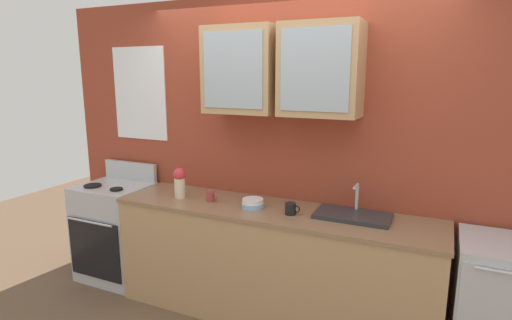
{
  "coord_description": "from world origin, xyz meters",
  "views": [
    {
      "loc": [
        1.18,
        -2.84,
        1.95
      ],
      "look_at": [
        -0.13,
        0.0,
        1.3
      ],
      "focal_mm": 29.04,
      "sensor_mm": 36.0,
      "label": 1
    }
  ],
  "objects_px": {
    "vase": "(180,182)",
    "dishwasher": "(505,312)",
    "sink_faucet": "(353,215)",
    "cup_near_sink": "(291,209)",
    "stove_range": "(116,231)",
    "cup_near_bowls": "(211,196)",
    "bowl_stack": "(253,203)"
  },
  "relations": [
    {
      "from": "vase",
      "to": "dishwasher",
      "type": "bearing_deg",
      "value": 0.97
    },
    {
      "from": "sink_faucet",
      "to": "cup_near_sink",
      "type": "distance_m",
      "value": 0.46
    },
    {
      "from": "stove_range",
      "to": "dishwasher",
      "type": "height_order",
      "value": "stove_range"
    },
    {
      "from": "stove_range",
      "to": "cup_near_bowls",
      "type": "bearing_deg",
      "value": -1.75
    },
    {
      "from": "stove_range",
      "to": "dishwasher",
      "type": "xyz_separation_m",
      "value": [
        3.25,
        -0.0,
        -0.01
      ]
    },
    {
      "from": "sink_faucet",
      "to": "bowl_stack",
      "type": "relative_size",
      "value": 3.04
    },
    {
      "from": "bowl_stack",
      "to": "cup_near_bowls",
      "type": "relative_size",
      "value": 1.74
    },
    {
      "from": "sink_faucet",
      "to": "dishwasher",
      "type": "bearing_deg",
      "value": -4.27
    },
    {
      "from": "cup_near_sink",
      "to": "dishwasher",
      "type": "xyz_separation_m",
      "value": [
        1.45,
        0.05,
        -0.5
      ]
    },
    {
      "from": "stove_range",
      "to": "cup_near_sink",
      "type": "distance_m",
      "value": 1.87
    },
    {
      "from": "stove_range",
      "to": "bowl_stack",
      "type": "distance_m",
      "value": 1.55
    },
    {
      "from": "bowl_stack",
      "to": "vase",
      "type": "relative_size",
      "value": 0.69
    },
    {
      "from": "vase",
      "to": "cup_near_bowls",
      "type": "bearing_deg",
      "value": 2.32
    },
    {
      "from": "vase",
      "to": "dishwasher",
      "type": "relative_size",
      "value": 0.28
    },
    {
      "from": "bowl_stack",
      "to": "vase",
      "type": "height_order",
      "value": "vase"
    },
    {
      "from": "sink_faucet",
      "to": "cup_near_sink",
      "type": "bearing_deg",
      "value": -163.81
    },
    {
      "from": "sink_faucet",
      "to": "cup_near_bowls",
      "type": "bearing_deg",
      "value": -174.78
    },
    {
      "from": "sink_faucet",
      "to": "dishwasher",
      "type": "distance_m",
      "value": 1.12
    },
    {
      "from": "dishwasher",
      "to": "cup_near_sink",
      "type": "bearing_deg",
      "value": -177.95
    },
    {
      "from": "cup_near_sink",
      "to": "cup_near_bowls",
      "type": "height_order",
      "value": "same"
    },
    {
      "from": "sink_faucet",
      "to": "cup_near_bowls",
      "type": "relative_size",
      "value": 5.29
    },
    {
      "from": "cup_near_sink",
      "to": "dishwasher",
      "type": "height_order",
      "value": "cup_near_sink"
    },
    {
      "from": "sink_faucet",
      "to": "stove_range",
      "type": "bearing_deg",
      "value": -178.18
    },
    {
      "from": "bowl_stack",
      "to": "cup_near_sink",
      "type": "height_order",
      "value": "cup_near_sink"
    },
    {
      "from": "dishwasher",
      "to": "sink_faucet",
      "type": "bearing_deg",
      "value": 175.73
    },
    {
      "from": "cup_near_bowls",
      "to": "dishwasher",
      "type": "height_order",
      "value": "cup_near_bowls"
    },
    {
      "from": "bowl_stack",
      "to": "dishwasher",
      "type": "relative_size",
      "value": 0.19
    },
    {
      "from": "stove_range",
      "to": "bowl_stack",
      "type": "relative_size",
      "value": 6.16
    },
    {
      "from": "cup_near_sink",
      "to": "dishwasher",
      "type": "distance_m",
      "value": 1.53
    },
    {
      "from": "dishwasher",
      "to": "stove_range",
      "type": "bearing_deg",
      "value": 179.93
    },
    {
      "from": "cup_near_bowls",
      "to": "dishwasher",
      "type": "distance_m",
      "value": 2.21
    },
    {
      "from": "sink_faucet",
      "to": "bowl_stack",
      "type": "bearing_deg",
      "value": -172.84
    }
  ]
}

